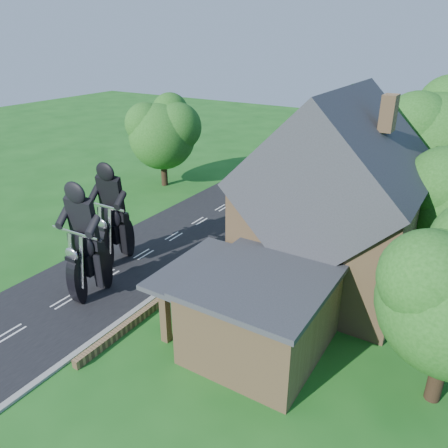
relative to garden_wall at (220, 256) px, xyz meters
The scene contains 17 objects.
ground 6.60m from the garden_wall, 130.70° to the right, with size 120.00×120.00×0.00m, color #185518.
road 6.60m from the garden_wall, 130.70° to the right, with size 7.00×80.00×0.02m, color black.
kerb 5.04m from the garden_wall, 97.41° to the right, with size 0.30×80.00×0.12m, color gray.
garden_wall is the anchor object (origin of this frame).
house 7.52m from the garden_wall, ahead, with size 9.54×8.64×10.24m.
annex 8.19m from the garden_wall, 46.16° to the right, with size 7.05×5.94×3.44m.
tree_behind_house 16.06m from the garden_wall, 48.43° to the left, with size 7.81×7.20×10.08m.
tree_behind_left 13.88m from the garden_wall, 72.34° to the left, with size 6.94×6.40×9.16m.
tree_far_road 15.13m from the garden_wall, 140.77° to the left, with size 6.08×5.60×7.84m.
shrub_a 6.09m from the garden_wall, 80.54° to the right, with size 0.90×0.90×1.10m, color #12391B.
shrub_b 3.66m from the garden_wall, 74.05° to the right, with size 0.90×0.90×1.10m, color #12391B.
shrub_c 1.46m from the garden_wall, 45.00° to the right, with size 0.90×0.90×1.10m, color #12391B.
shrub_d 4.14m from the garden_wall, 75.96° to the left, with size 0.90×0.90×1.10m, color #12391B.
shrub_e 6.59m from the garden_wall, 81.25° to the left, with size 0.90×0.90×1.10m, color #12391B.
shrub_f 9.06m from the garden_wall, 83.66° to the left, with size 0.90×0.90×1.10m, color #12391B.
motorcycle_lead 7.68m from the garden_wall, 117.72° to the right, with size 0.50×2.00×1.86m, color black, non-canonical shape.
motorcycle_follow 6.15m from the garden_wall, 145.99° to the right, with size 0.49×1.96×1.82m, color black, non-canonical shape.
Camera 1 is at (16.68, -14.47, 12.52)m, focal length 35.00 mm.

